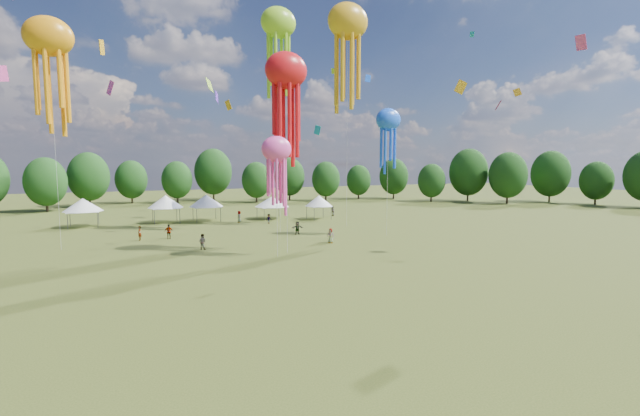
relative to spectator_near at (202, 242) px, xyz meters
name	(u,v)px	position (x,y,z in m)	size (l,w,h in m)	color
ground	(514,349)	(9.67, -33.05, -0.87)	(300.00, 300.00, 0.00)	#384416
spectator_near	(202,242)	(0.00, 0.00, 0.00)	(0.85, 0.66, 1.75)	gray
spectators_far	(269,223)	(11.49, 11.62, 0.00)	(33.52, 25.00, 1.83)	gray
festival_tents	(205,202)	(4.58, 23.62, 2.36)	(40.92, 11.43, 4.42)	#47474C
show_kites	(283,62)	(11.47, 5.16, 21.40)	(42.72, 19.57, 32.65)	red
small_kites	(255,9)	(8.60, 7.57, 28.14)	(69.08, 60.31, 44.81)	red
treeline	(205,180)	(5.81, 29.46, 5.67)	(201.57, 95.24, 13.43)	#38281C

